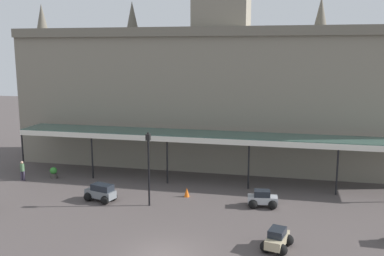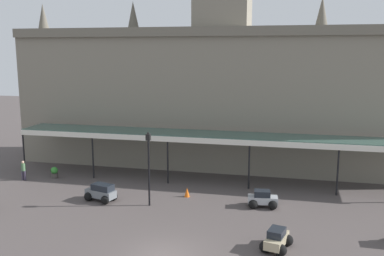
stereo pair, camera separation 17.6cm
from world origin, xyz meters
name	(u,v)px [view 1 (the left image)]	position (x,y,z in m)	size (l,w,h in m)	color
station_building	(221,91)	(0.00, 19.38, 7.06)	(38.29, 7.01, 21.37)	gray
entrance_canopy	(210,136)	(0.00, 13.65, 3.88)	(33.20, 3.26, 4.02)	#38564C
car_beige_sedan	(277,240)	(5.81, 2.29, 0.50)	(1.82, 2.20, 1.19)	tan
car_grey_estate	(101,193)	(-6.87, 7.29, 0.56)	(2.41, 1.92, 1.27)	slate
car_silver_sedan	(262,200)	(4.64, 8.65, 0.50)	(2.13, 1.66, 1.19)	#B2B5BA
pedestrian_near_entrance	(22,170)	(-15.37, 10.47, 0.91)	(0.39, 0.34, 1.67)	#3F384C
victorian_lamppost	(149,161)	(-3.15, 7.15, 3.25)	(0.30, 0.30, 5.27)	black
traffic_cone	(187,192)	(-1.00, 9.52, 0.35)	(0.40, 0.40, 0.70)	orange
planter_near_kerb	(54,173)	(-13.21, 11.66, 0.49)	(0.60, 0.60, 0.96)	#47423D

